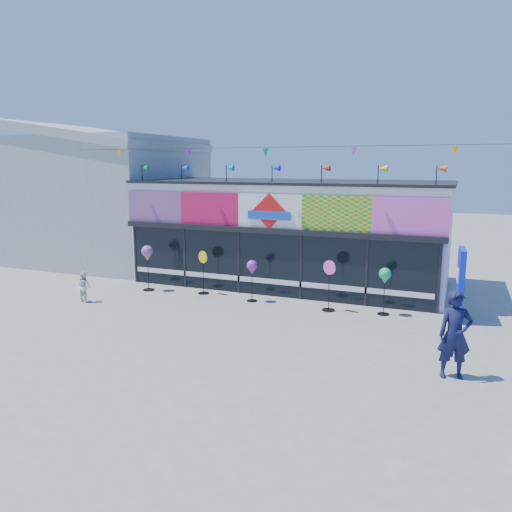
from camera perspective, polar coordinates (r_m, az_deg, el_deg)
The scene contains 11 objects.
ground at distance 15.30m, azimuth -3.09°, elevation -7.59°, with size 80.00×80.00×0.00m, color slate.
kite_shop at distance 20.25m, azimuth 4.09°, elevation 2.79°, with size 16.00×5.70×5.31m.
neighbour_building at distance 25.93m, azimuth -16.70°, elevation 6.61°, with size 8.18×7.20×6.87m.
blue_sign at distance 16.49m, azimuth 22.30°, elevation -3.01°, with size 0.25×1.12×2.23m.
spinner_0 at distance 19.24m, azimuth -12.31°, elevation 0.17°, with size 0.44×0.44×1.73m.
spinner_1 at distance 18.50m, azimuth -6.06°, elevation -1.74°, with size 0.43×0.41×1.61m.
spinner_2 at distance 17.31m, azimuth -0.46°, elevation -1.45°, with size 0.37×0.37×1.46m.
spinner_3 at distance 16.43m, azimuth 8.35°, elevation -3.21°, with size 0.45×0.43×1.68m.
spinner_4 at distance 16.26m, azimuth 14.52°, elevation -2.37°, with size 0.39×0.39×1.53m.
adult_man at distance 12.05m, azimuth 21.77°, elevation -8.36°, with size 0.73×0.48×2.00m, color #121438.
child at distance 18.42m, azimuth -19.06°, elevation -3.32°, with size 0.52×0.30×1.07m, color white.
Camera 1 is at (6.28, -13.12, 4.72)m, focal length 35.00 mm.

